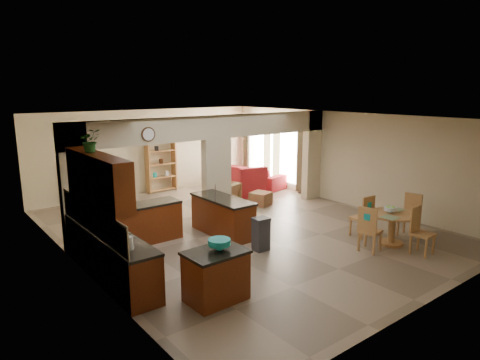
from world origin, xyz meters
TOP-DOWN VIEW (x-y plane):
  - floor at (0.00, 0.00)m, footprint 10.00×10.00m
  - ceiling at (0.00, 0.00)m, footprint 10.00×10.00m
  - wall_back at (0.00, 5.00)m, footprint 8.00×0.00m
  - wall_front at (0.00, -5.00)m, footprint 8.00×0.00m
  - wall_left at (-4.00, 0.00)m, footprint 0.00×10.00m
  - wall_right at (4.00, 0.00)m, footprint 0.00×10.00m
  - partition_left_pier at (-3.70, 1.00)m, footprint 0.60×0.25m
  - partition_center_pier at (0.00, 1.00)m, footprint 0.80×0.25m
  - partition_right_pier at (3.70, 1.00)m, footprint 0.60×0.25m
  - partition_header at (0.00, 1.00)m, footprint 8.00×0.25m
  - kitchen_counter at (-3.26, -0.25)m, footprint 2.52×3.29m
  - upper_cabinets at (-3.82, -0.80)m, footprint 0.35×2.40m
  - peninsula at (-0.60, -0.11)m, footprint 0.70×1.85m
  - wall_clock at (-2.00, 0.85)m, footprint 0.34×0.03m
  - rug at (1.20, 2.10)m, footprint 1.60×1.30m
  - fireplace at (-1.60, 4.83)m, footprint 1.60×0.35m
  - shelving_unit at (0.35, 4.82)m, footprint 1.00×0.32m
  - window_a at (3.97, 2.30)m, footprint 0.02×0.90m
  - window_b at (3.97, 4.00)m, footprint 0.02×0.90m
  - glazed_door at (3.97, 3.15)m, footprint 0.02×0.70m
  - drape_a_left at (3.93, 1.70)m, footprint 0.10×0.28m
  - drape_a_right at (3.93, 2.90)m, footprint 0.10×0.28m
  - drape_b_left at (3.93, 3.40)m, footprint 0.10×0.28m
  - drape_b_right at (3.93, 4.60)m, footprint 0.10×0.28m
  - ceiling_fan at (1.50, 3.00)m, footprint 1.00×1.00m
  - kitchen_island at (-2.63, -2.74)m, footprint 1.02×0.74m
  - teal_bowl at (-2.54, -2.72)m, footprint 0.38×0.38m
  - trash_can at (-0.56, -1.49)m, footprint 0.33×0.29m
  - dining_table at (2.02, -3.04)m, footprint 1.08×1.08m
  - fruit_bowl at (2.00, -2.98)m, footprint 0.29×0.29m
  - sofa at (3.30, 3.51)m, footprint 2.66×1.47m
  - chaise at (2.26, 2.49)m, footprint 1.13×0.99m
  - armchair at (1.04, 2.04)m, footprint 0.95×0.96m
  - ottoman at (1.86, 1.33)m, footprint 0.69×0.69m
  - plant at (-3.82, -0.56)m, footprint 0.41×0.36m
  - chair_north at (1.92, -2.36)m, footprint 0.44×0.44m
  - chair_east at (2.90, -2.96)m, footprint 0.47×0.47m
  - chair_south at (1.99, -3.71)m, footprint 0.44×0.44m
  - chair_west at (1.20, -3.00)m, footprint 0.50×0.50m

SIDE VIEW (x-z plane):
  - floor at x=0.00m, z-range 0.00..0.00m
  - rug at x=1.20m, z-range 0.00..0.01m
  - chaise at x=2.26m, z-range 0.00..0.39m
  - ottoman at x=1.86m, z-range 0.00..0.40m
  - trash_can at x=-0.56m, z-range 0.00..0.68m
  - armchair at x=1.04m, z-range 0.00..0.69m
  - sofa at x=3.30m, z-range 0.00..0.73m
  - kitchen_island at x=-2.63m, z-range 0.00..0.88m
  - peninsula at x=-0.60m, z-range 0.00..0.91m
  - kitchen_counter at x=-3.26m, z-range -0.27..1.20m
  - dining_table at x=2.02m, z-range 0.13..0.86m
  - chair_north at x=1.92m, z-range 0.04..1.07m
  - chair_east at x=2.90m, z-range 0.04..1.07m
  - chair_south at x=1.99m, z-range 0.04..1.07m
  - chair_west at x=1.20m, z-range 0.04..1.07m
  - fireplace at x=-1.60m, z-range 0.01..1.21m
  - fruit_bowl at x=2.00m, z-range 0.73..0.89m
  - shelving_unit at x=0.35m, z-range 0.00..1.80m
  - teal_bowl at x=-2.54m, z-range 0.87..1.05m
  - glazed_door at x=3.97m, z-range 0.00..2.10m
  - partition_center_pier at x=0.00m, z-range 0.00..2.20m
  - drape_a_left at x=3.93m, z-range 0.05..2.35m
  - drape_a_right at x=3.93m, z-range 0.05..2.35m
  - drape_b_left at x=3.93m, z-range 0.05..2.35m
  - drape_b_right at x=3.93m, z-range 0.05..2.35m
  - window_a at x=3.97m, z-range 0.25..2.15m
  - window_b at x=3.97m, z-range 0.25..2.15m
  - partition_left_pier at x=-3.70m, z-range 0.00..2.80m
  - partition_right_pier at x=3.70m, z-range 0.00..2.80m
  - wall_back at x=0.00m, z-range -2.60..5.40m
  - wall_front at x=0.00m, z-range -2.60..5.40m
  - wall_left at x=-4.00m, z-range -3.60..6.40m
  - wall_right at x=4.00m, z-range -3.60..6.40m
  - upper_cabinets at x=-3.82m, z-range 1.47..2.37m
  - wall_clock at x=-2.00m, z-range 2.28..2.62m
  - partition_header at x=0.00m, z-range 2.20..2.80m
  - ceiling_fan at x=1.50m, z-range 2.51..2.61m
  - plant at x=-3.82m, z-range 2.37..2.79m
  - ceiling at x=0.00m, z-range 2.80..2.80m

